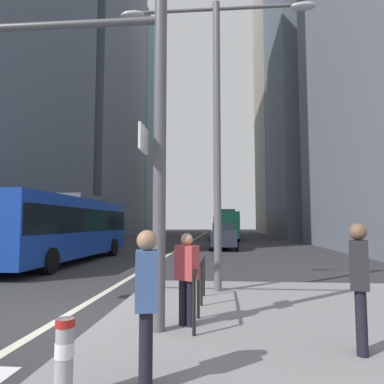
# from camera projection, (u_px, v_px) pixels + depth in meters

# --- Properties ---
(ground_plane) EXTENTS (160.00, 160.00, 0.00)m
(ground_plane) POSITION_uv_depth(u_px,v_px,m) (179.00, 248.00, 27.04)
(ground_plane) COLOR #303033
(median_island) EXTENTS (9.00, 10.00, 0.15)m
(median_island) POSITION_uv_depth(u_px,v_px,m) (362.00, 338.00, 5.74)
(median_island) COLOR gray
(median_island) RESTS_ON ground
(lane_centre_line) EXTENTS (0.20, 80.00, 0.01)m
(lane_centre_line) POSITION_uv_depth(u_px,v_px,m) (191.00, 242.00, 36.96)
(lane_centre_line) COLOR beige
(lane_centre_line) RESTS_ON ground
(office_tower_left_mid) EXTENTS (11.97, 22.48, 49.54)m
(office_tower_left_mid) POSITION_uv_depth(u_px,v_px,m) (91.00, 69.00, 52.62)
(office_tower_left_mid) COLOR slate
(office_tower_left_mid) RESTS_ON ground
(office_tower_left_far) EXTENTS (10.53, 18.84, 43.67)m
(office_tower_left_far) POSITION_uv_depth(u_px,v_px,m) (132.00, 130.00, 76.54)
(office_tower_left_far) COLOR slate
(office_tower_left_far) RESTS_ON ground
(office_tower_right_mid) EXTENTS (13.13, 17.13, 45.86)m
(office_tower_right_mid) POSITION_uv_depth(u_px,v_px,m) (321.00, 71.00, 49.05)
(office_tower_right_mid) COLOR slate
(office_tower_right_mid) RESTS_ON ground
(office_tower_right_far) EXTENTS (12.74, 19.46, 54.87)m
(office_tower_right_far) POSITION_uv_depth(u_px,v_px,m) (291.00, 93.00, 69.86)
(office_tower_right_far) COLOR gray
(office_tower_right_far) RESTS_ON ground
(city_bus_blue_oncoming) EXTENTS (2.77, 11.92, 3.40)m
(city_bus_blue_oncoming) POSITION_uv_depth(u_px,v_px,m) (66.00, 225.00, 17.46)
(city_bus_blue_oncoming) COLOR #14389E
(city_bus_blue_oncoming) RESTS_ON ground
(city_bus_red_receding) EXTENTS (2.77, 10.76, 3.40)m
(city_bus_red_receding) POSITION_uv_depth(u_px,v_px,m) (226.00, 224.00, 40.87)
(city_bus_red_receding) COLOR #198456
(city_bus_red_receding) RESTS_ON ground
(city_bus_red_distant) EXTENTS (2.72, 11.27, 3.40)m
(city_bus_red_distant) POSITION_uv_depth(u_px,v_px,m) (221.00, 224.00, 61.17)
(city_bus_red_distant) COLOR #198456
(city_bus_red_distant) RESTS_ON ground
(car_oncoming_mid) EXTENTS (2.15, 4.08, 1.94)m
(car_oncoming_mid) POSITION_uv_depth(u_px,v_px,m) (101.00, 235.00, 28.12)
(car_oncoming_mid) COLOR black
(car_oncoming_mid) RESTS_ON ground
(car_receding_near) EXTENTS (2.05, 4.50, 1.94)m
(car_receding_near) POSITION_uv_depth(u_px,v_px,m) (220.00, 229.00, 51.80)
(car_receding_near) COLOR silver
(car_receding_near) RESTS_ON ground
(car_receding_far) EXTENTS (2.15, 4.62, 1.94)m
(car_receding_far) POSITION_uv_depth(u_px,v_px,m) (223.00, 236.00, 25.87)
(car_receding_far) COLOR #232838
(car_receding_far) RESTS_ON ground
(traffic_signal_gantry) EXTENTS (5.53, 0.65, 6.00)m
(traffic_signal_gantry) POSITION_uv_depth(u_px,v_px,m) (60.00, 103.00, 6.36)
(traffic_signal_gantry) COLOR #515156
(traffic_signal_gantry) RESTS_ON median_island
(street_lamp_post) EXTENTS (5.50, 0.32, 8.00)m
(street_lamp_post) POSITION_uv_depth(u_px,v_px,m) (217.00, 101.00, 9.78)
(street_lamp_post) COLOR #56565B
(street_lamp_post) RESTS_ON median_island
(bollard_left) EXTENTS (0.20, 0.20, 0.81)m
(bollard_left) POSITION_uv_depth(u_px,v_px,m) (64.00, 355.00, 3.58)
(bollard_left) COLOR #99999E
(bollard_left) RESTS_ON median_island
(pedestrian_railing) EXTENTS (0.06, 3.13, 0.98)m
(pedestrian_railing) POSITION_uv_depth(u_px,v_px,m) (200.00, 277.00, 7.22)
(pedestrian_railing) COLOR black
(pedestrian_railing) RESTS_ON median_island
(pedestrian_waiting) EXTENTS (0.31, 0.42, 1.71)m
(pedestrian_waiting) POSITION_uv_depth(u_px,v_px,m) (146.00, 299.00, 3.93)
(pedestrian_waiting) COLOR black
(pedestrian_waiting) RESTS_ON median_island
(pedestrian_walking) EXTENTS (0.45, 0.40, 1.60)m
(pedestrian_walking) POSITION_uv_depth(u_px,v_px,m) (187.00, 274.00, 6.26)
(pedestrian_walking) COLOR black
(pedestrian_walking) RESTS_ON median_island
(pedestrian_far) EXTENTS (0.36, 0.44, 1.78)m
(pedestrian_far) POSITION_uv_depth(u_px,v_px,m) (360.00, 280.00, 4.92)
(pedestrian_far) COLOR black
(pedestrian_far) RESTS_ON median_island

